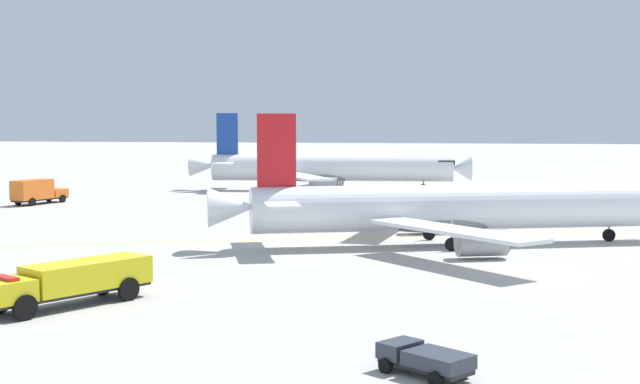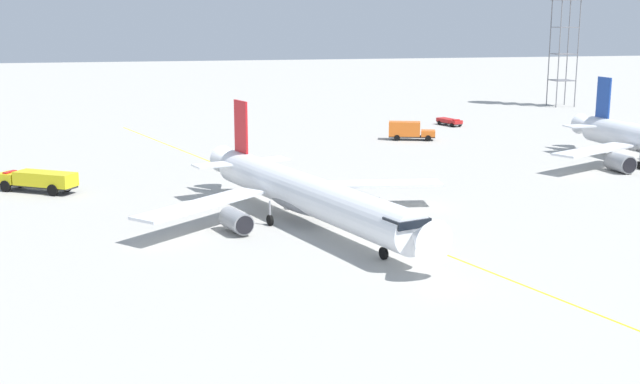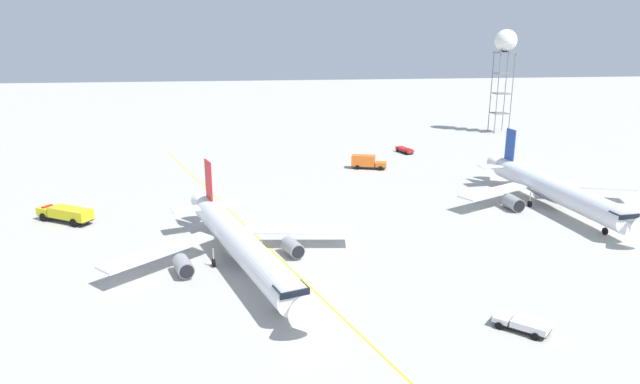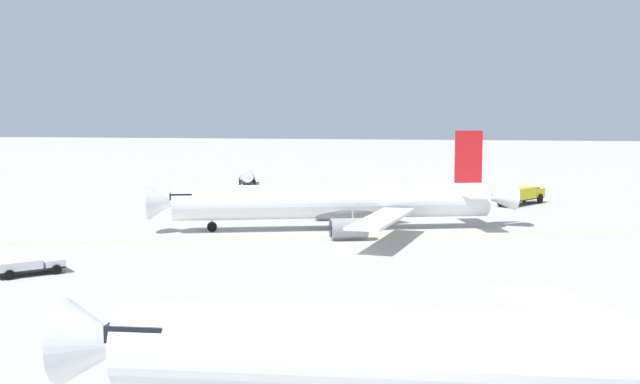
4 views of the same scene
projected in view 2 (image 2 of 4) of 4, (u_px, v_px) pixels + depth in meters
ground_plane at (316, 226)px, 82.35m from camera, size 600.00×600.00×0.00m
airliner_main at (305, 195)px, 82.29m from camera, size 33.90×40.94×11.16m
catering_truck_truck at (409, 130)px, 137.86m from camera, size 8.10×4.69×3.10m
fire_tender_truck at (38, 179)px, 97.48m from camera, size 9.97×7.61×2.50m
ops_pickup_truck at (449, 121)px, 155.85m from camera, size 3.53×6.06×1.41m
taxiway_centreline at (347, 215)px, 86.44m from camera, size 48.91×151.29×0.01m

